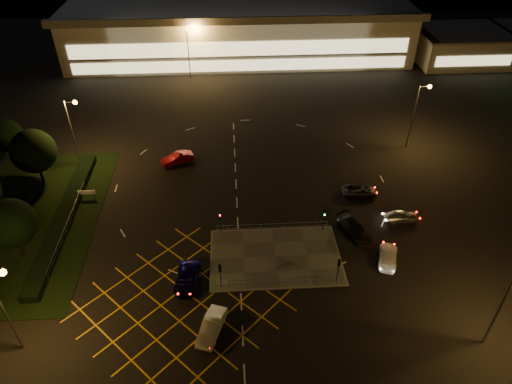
{
  "coord_description": "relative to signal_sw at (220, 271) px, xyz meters",
  "views": [
    {
      "loc": [
        -2.33,
        -37.75,
        36.24
      ],
      "look_at": [
        0.42,
        7.43,
        2.0
      ],
      "focal_mm": 32.0,
      "sensor_mm": 36.0,
      "label": 1
    }
  ],
  "objects": [
    {
      "name": "car_right_silver",
      "position": [
        21.79,
        9.31,
        -1.7
      ],
      "size": [
        3.93,
        1.58,
        1.34
      ],
      "primitive_type": "imported",
      "rotation": [
        0.0,
        0.0,
        1.57
      ],
      "color": "#ADAFB4",
      "rests_on": "ground"
    },
    {
      "name": "streetlight_far_left",
      "position": [
        -5.56,
        53.99,
        4.2
      ],
      "size": [
        1.78,
        0.56,
        10.03
      ],
      "color": "slate",
      "rests_on": "ground"
    },
    {
      "name": "car_far_dkgrey",
      "position": [
        15.5,
        7.36,
        -1.61
      ],
      "size": [
        3.96,
        5.65,
        1.52
      ],
      "primitive_type": "imported",
      "rotation": [
        0.0,
        0.0,
        0.39
      ],
      "color": "black",
      "rests_on": "ground"
    },
    {
      "name": "streetlight_se",
      "position": [
        24.44,
        -8.01,
        4.2
      ],
      "size": [
        1.78,
        0.56,
        10.03
      ],
      "color": "slate",
      "rests_on": "ground"
    },
    {
      "name": "streetlight_nw",
      "position": [
        -19.56,
        23.99,
        4.2
      ],
      "size": [
        1.78,
        0.56,
        10.03
      ],
      "color": "slate",
      "rests_on": "ground"
    },
    {
      "name": "ground",
      "position": [
        4.0,
        5.99,
        -2.37
      ],
      "size": [
        180.0,
        180.0,
        0.0
      ],
      "primitive_type": "plane",
      "color": "black",
      "rests_on": "ground"
    },
    {
      "name": "car_east_grey",
      "position": [
        18.05,
        14.7,
        -1.73
      ],
      "size": [
        4.66,
        2.29,
        1.27
      ],
      "primitive_type": "imported",
      "rotation": [
        0.0,
        0.0,
        1.53
      ],
      "color": "black",
      "rests_on": "ground"
    },
    {
      "name": "tree_c",
      "position": [
        -24.0,
        19.99,
        2.59
      ],
      "size": [
        5.76,
        5.76,
        7.84
      ],
      "color": "black",
      "rests_on": "ground"
    },
    {
      "name": "grass_verge",
      "position": [
        -24.0,
        11.99,
        -2.33
      ],
      "size": [
        18.0,
        30.0,
        0.08
      ],
      "primitive_type": "cube",
      "color": "black",
      "rests_on": "ground"
    },
    {
      "name": "tree_d",
      "position": [
        -30.0,
        25.99,
        1.65
      ],
      "size": [
        4.68,
        4.68,
        6.37
      ],
      "color": "black",
      "rests_on": "ground"
    },
    {
      "name": "supermarket",
      "position": [
        4.0,
        67.95,
        2.95
      ],
      "size": [
        72.0,
        26.5,
        10.5
      ],
      "color": "beige",
      "rests_on": "ground"
    },
    {
      "name": "signal_se",
      "position": [
        12.0,
        0.0,
        0.0
      ],
      "size": [
        0.28,
        0.3,
        3.15
      ],
      "rotation": [
        0.0,
        0.0,
        3.14
      ],
      "color": "black",
      "rests_on": "pedestrian_island"
    },
    {
      "name": "signal_ne",
      "position": [
        12.0,
        7.99,
        0.0
      ],
      "size": [
        0.28,
        0.3,
        3.15
      ],
      "color": "black",
      "rests_on": "pedestrian_island"
    },
    {
      "name": "pedestrian_island",
      "position": [
        6.0,
        3.99,
        -2.31
      ],
      "size": [
        14.0,
        9.0,
        0.12
      ],
      "primitive_type": "cube",
      "color": "#4C4944",
      "rests_on": "ground"
    },
    {
      "name": "streetlight_far_right",
      "position": [
        34.44,
        55.99,
        4.2
      ],
      "size": [
        1.78,
        0.56,
        10.03
      ],
      "color": "slate",
      "rests_on": "ground"
    },
    {
      "name": "tree_e",
      "position": [
        -22.0,
        5.99,
        2.28
      ],
      "size": [
        5.4,
        5.4,
        7.35
      ],
      "color": "black",
      "rests_on": "ground"
    },
    {
      "name": "car_queue_white",
      "position": [
        -0.87,
        -5.38,
        -1.61
      ],
      "size": [
        3.02,
        4.85,
        1.51
      ],
      "primitive_type": "imported",
      "rotation": [
        0.0,
        0.0,
        5.95
      ],
      "color": "silver",
      "rests_on": "ground"
    },
    {
      "name": "signal_nw",
      "position": [
        0.0,
        7.99,
        0.0
      ],
      "size": [
        0.28,
        0.3,
        3.15
      ],
      "color": "black",
      "rests_on": "pedestrian_island"
    },
    {
      "name": "streetlight_sw",
      "position": [
        -17.56,
        -6.01,
        4.2
      ],
      "size": [
        1.78,
        0.56,
        10.03
      ],
      "color": "slate",
      "rests_on": "ground"
    },
    {
      "name": "retail_unit_a",
      "position": [
        50.0,
        59.97,
        0.85
      ],
      "size": [
        18.8,
        14.8,
        6.35
      ],
      "color": "beige",
      "rests_on": "ground"
    },
    {
      "name": "streetlight_ne",
      "position": [
        28.44,
        25.99,
        4.2
      ],
      "size": [
        1.78,
        0.56,
        10.03
      ],
      "color": "slate",
      "rests_on": "ground"
    },
    {
      "name": "car_approach_white",
      "position": [
        18.21,
        2.71,
        -1.69
      ],
      "size": [
        3.29,
        5.01,
        1.35
      ],
      "primitive_type": "imported",
      "rotation": [
        0.0,
        0.0,
        2.81
      ],
      "color": "silver",
      "rests_on": "ground"
    },
    {
      "name": "hedge",
      "position": [
        -19.0,
        11.99,
        -1.87
      ],
      "size": [
        2.0,
        26.0,
        1.0
      ],
      "primitive_type": "cube",
      "color": "black",
      "rests_on": "ground"
    },
    {
      "name": "car_circ_red",
      "position": [
        -6.23,
        23.72,
        -1.6
      ],
      "size": [
        4.89,
        3.49,
        1.53
      ],
      "primitive_type": "imported",
      "rotation": [
        0.0,
        0.0,
        5.16
      ],
      "color": "maroon",
      "rests_on": "ground"
    },
    {
      "name": "car_left_blue",
      "position": [
        -3.5,
        0.82,
        -1.68
      ],
      "size": [
        2.7,
        5.14,
        1.38
      ],
      "primitive_type": "imported",
      "rotation": [
        0.0,
        0.0,
        6.2
      ],
      "color": "#0E0B47",
      "rests_on": "ground"
    },
    {
      "name": "signal_sw",
      "position": [
        0.0,
        0.0,
        0.0
      ],
      "size": [
        0.28,
        0.3,
        3.15
      ],
      "rotation": [
        0.0,
        0.0,
        3.14
      ],
      "color": "black",
      "rests_on": "pedestrian_island"
    }
  ]
}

